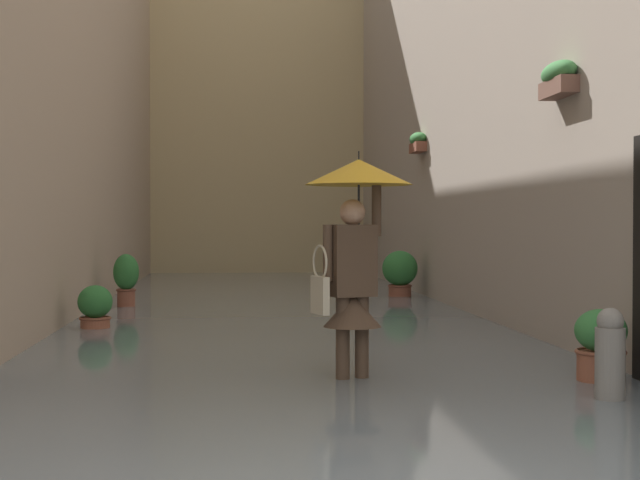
{
  "coord_description": "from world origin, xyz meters",
  "views": [
    {
      "loc": [
        0.65,
        3.79,
        1.46
      ],
      "look_at": [
        -0.15,
        -4.68,
        1.3
      ],
      "focal_mm": 51.69,
      "sensor_mm": 36.0,
      "label": 1
    }
  ],
  "objects_px": {
    "person_wading": "(355,229)",
    "potted_plant_far_left": "(400,273)",
    "potted_plant_mid_left": "(601,350)",
    "mooring_bollard": "(610,361)",
    "potted_plant_far_right": "(126,280)",
    "potted_plant_near_right": "(95,310)"
  },
  "relations": [
    {
      "from": "potted_plant_far_right",
      "to": "mooring_bollard",
      "type": "distance_m",
      "value": 9.35
    },
    {
      "from": "person_wading",
      "to": "potted_plant_far_right",
      "type": "xyz_separation_m",
      "value": [
        2.75,
        -7.05,
        -0.86
      ]
    },
    {
      "from": "potted_plant_near_right",
      "to": "person_wading",
      "type": "bearing_deg",
      "value": 124.6
    },
    {
      "from": "potted_plant_far_left",
      "to": "potted_plant_far_right",
      "type": "height_order",
      "value": "potted_plant_far_right"
    },
    {
      "from": "mooring_bollard",
      "to": "potted_plant_mid_left",
      "type": "bearing_deg",
      "value": -107.69
    },
    {
      "from": "potted_plant_far_left",
      "to": "potted_plant_far_right",
      "type": "xyz_separation_m",
      "value": [
        4.72,
        1.6,
        0.0
      ]
    },
    {
      "from": "potted_plant_mid_left",
      "to": "potted_plant_far_right",
      "type": "relative_size",
      "value": 0.76
    },
    {
      "from": "person_wading",
      "to": "potted_plant_far_right",
      "type": "height_order",
      "value": "person_wading"
    },
    {
      "from": "person_wading",
      "to": "potted_plant_near_right",
      "type": "distance_m",
      "value": 5.04
    },
    {
      "from": "potted_plant_near_right",
      "to": "potted_plant_far_left",
      "type": "distance_m",
      "value": 6.62
    },
    {
      "from": "potted_plant_far_right",
      "to": "potted_plant_near_right",
      "type": "bearing_deg",
      "value": 89.11
    },
    {
      "from": "potted_plant_mid_left",
      "to": "mooring_bollard",
      "type": "distance_m",
      "value": 0.83
    },
    {
      "from": "person_wading",
      "to": "potted_plant_far_left",
      "type": "bearing_deg",
      "value": -102.83
    },
    {
      "from": "potted_plant_far_left",
      "to": "potted_plant_far_right",
      "type": "relative_size",
      "value": 0.99
    },
    {
      "from": "potted_plant_far_right",
      "to": "mooring_bollard",
      "type": "xyz_separation_m",
      "value": [
        -4.55,
        8.16,
        -0.14
      ]
    },
    {
      "from": "potted_plant_far_right",
      "to": "person_wading",
      "type": "bearing_deg",
      "value": 111.32
    },
    {
      "from": "potted_plant_near_right",
      "to": "potted_plant_mid_left",
      "type": "xyz_separation_m",
      "value": [
        -4.85,
        4.38,
        0.03
      ]
    },
    {
      "from": "person_wading",
      "to": "potted_plant_near_right",
      "type": "xyz_separation_m",
      "value": [
        2.8,
        -4.05,
        -1.06
      ]
    },
    {
      "from": "potted_plant_mid_left",
      "to": "mooring_bollard",
      "type": "height_order",
      "value": "mooring_bollard"
    },
    {
      "from": "person_wading",
      "to": "potted_plant_far_right",
      "type": "bearing_deg",
      "value": -68.68
    },
    {
      "from": "person_wading",
      "to": "potted_plant_mid_left",
      "type": "xyz_separation_m",
      "value": [
        -2.06,
        0.32,
        -1.03
      ]
    },
    {
      "from": "potted_plant_far_left",
      "to": "person_wading",
      "type": "bearing_deg",
      "value": 77.17
    }
  ]
}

